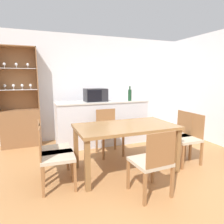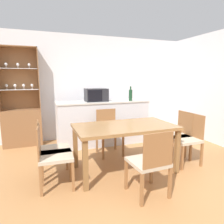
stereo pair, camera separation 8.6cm
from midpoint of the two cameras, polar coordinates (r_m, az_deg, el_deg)
name	(u,v)px [view 1 (the left image)]	position (r m, az deg, el deg)	size (l,w,h in m)	color
ground_plane	(138,185)	(3.07, 6.58, -19.98)	(18.00, 18.00, 0.00)	#B27A47
wall_back	(89,88)	(5.14, -7.12, 6.95)	(6.80, 0.06, 2.55)	silver
kitchen_counter	(102,123)	(4.61, -3.30, -3.04)	(2.09, 0.57, 1.00)	silver
display_cabinet	(21,119)	(4.89, -25.13, -1.88)	(0.82, 0.33, 2.17)	brown
dining_table	(126,131)	(3.25, 3.17, -5.31)	(1.60, 0.89, 0.76)	olive
dining_chair_head_far	(109,131)	(4.01, -1.57, -5.59)	(0.45, 0.45, 0.89)	#C1B299
dining_chair_head_near	(152,162)	(2.66, 10.43, -13.82)	(0.47, 0.47, 0.89)	#C1B299
dining_chair_side_left_near	(54,156)	(2.92, -17.03, -11.94)	(0.47, 0.47, 0.89)	#C1B299
dining_chair_side_right_near	(187,138)	(3.81, 19.96, -6.99)	(0.45, 0.45, 0.89)	#C1B299
dining_chair_side_left_far	(52,150)	(3.17, -17.43, -10.24)	(0.45, 0.45, 0.89)	#C1B299
dining_chair_side_right_far	(177,134)	(4.00, 17.45, -6.05)	(0.46, 0.46, 0.89)	#C1B299
microwave	(95,95)	(4.47, -5.29, 4.87)	(0.49, 0.34, 0.28)	#232328
wine_bottle	(130,95)	(4.57, 4.57, 4.91)	(0.08, 0.08, 0.33)	#193D23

